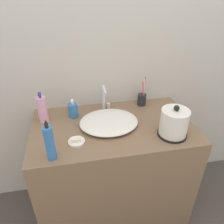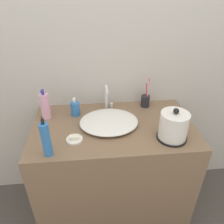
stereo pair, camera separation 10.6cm
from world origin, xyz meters
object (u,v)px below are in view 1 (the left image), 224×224
object	(u,v)px
shampoo_bottle	(50,143)
mouthwash_bottle	(42,109)
electric_kettle	(174,124)
toothbrush_cup	(142,99)
lotion_bottle	(73,110)
faucet	(105,97)

from	to	relation	value
shampoo_bottle	mouthwash_bottle	distance (m)	0.38
electric_kettle	toothbrush_cup	world-z (taller)	toothbrush_cup
toothbrush_cup	lotion_bottle	bearing A→B (deg)	-172.13
toothbrush_cup	mouthwash_bottle	bearing A→B (deg)	-173.06
toothbrush_cup	lotion_bottle	xyz separation A→B (m)	(-0.50, -0.07, 0.00)
toothbrush_cup	mouthwash_bottle	size ratio (longest dim) A/B	1.06
lotion_bottle	mouthwash_bottle	world-z (taller)	mouthwash_bottle
faucet	toothbrush_cup	world-z (taller)	toothbrush_cup
faucet	shampoo_bottle	distance (m)	0.56
mouthwash_bottle	toothbrush_cup	bearing A→B (deg)	6.94
toothbrush_cup	lotion_bottle	world-z (taller)	toothbrush_cup
lotion_bottle	shampoo_bottle	distance (m)	0.41
faucet	shampoo_bottle	xyz separation A→B (m)	(-0.35, -0.44, 0.00)
lotion_bottle	mouthwash_bottle	xyz separation A→B (m)	(-0.19, -0.02, 0.04)
toothbrush_cup	electric_kettle	bearing A→B (deg)	-79.57
shampoo_bottle	mouthwash_bottle	world-z (taller)	shampoo_bottle
toothbrush_cup	faucet	bearing A→B (deg)	-176.66
faucet	electric_kettle	xyz separation A→B (m)	(0.35, -0.37, -0.02)
electric_kettle	mouthwash_bottle	distance (m)	0.82
lotion_bottle	mouthwash_bottle	distance (m)	0.20
shampoo_bottle	mouthwash_bottle	bearing A→B (deg)	100.01
faucet	electric_kettle	size ratio (longest dim) A/B	0.89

